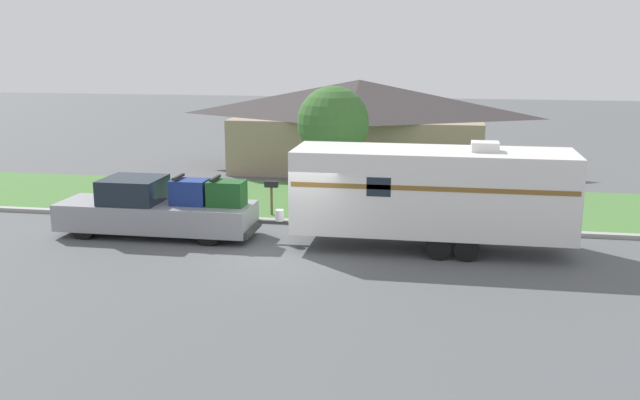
# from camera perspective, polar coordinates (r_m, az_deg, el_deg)

# --- Properties ---
(ground_plane) EXTENTS (120.00, 120.00, 0.00)m
(ground_plane) POSITION_cam_1_polar(r_m,az_deg,el_deg) (21.23, -2.05, -4.51)
(ground_plane) COLOR #515456
(curb_strip) EXTENTS (80.00, 0.30, 0.14)m
(curb_strip) POSITION_cam_1_polar(r_m,az_deg,el_deg) (24.75, -0.25, -1.83)
(curb_strip) COLOR #999993
(curb_strip) RESTS_ON ground_plane
(lawn_strip) EXTENTS (80.00, 7.00, 0.03)m
(lawn_strip) POSITION_cam_1_polar(r_m,az_deg,el_deg) (28.26, 1.06, -0.11)
(lawn_strip) COLOR #477538
(lawn_strip) RESTS_ON ground_plane
(house_across_street) EXTENTS (12.80, 6.61, 4.39)m
(house_across_street) POSITION_cam_1_polar(r_m,az_deg,el_deg) (35.31, 3.14, 6.17)
(house_across_street) COLOR gray
(house_across_street) RESTS_ON ground_plane
(pickup_truck) EXTENTS (6.50, 1.97, 2.02)m
(pickup_truck) POSITION_cam_1_polar(r_m,az_deg,el_deg) (23.81, -12.85, -0.75)
(pickup_truck) COLOR black
(pickup_truck) RESTS_ON ground_plane
(travel_trailer) EXTENTS (9.60, 2.48, 3.35)m
(travel_trailer) POSITION_cam_1_polar(r_m,az_deg,el_deg) (21.79, 8.95, 0.71)
(travel_trailer) COLOR black
(travel_trailer) RESTS_ON ground_plane
(mailbox) EXTENTS (0.48, 0.20, 1.28)m
(mailbox) POSITION_cam_1_polar(r_m,az_deg,el_deg) (25.89, -3.91, 0.87)
(mailbox) COLOR brown
(mailbox) RESTS_ON ground_plane
(tree_in_yard) EXTENTS (2.65, 2.65, 4.67)m
(tree_in_yard) POSITION_cam_1_polar(r_m,az_deg,el_deg) (26.12, 1.05, 6.21)
(tree_in_yard) COLOR brown
(tree_in_yard) RESTS_ON ground_plane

